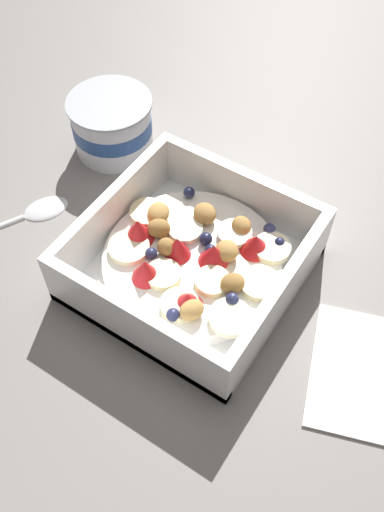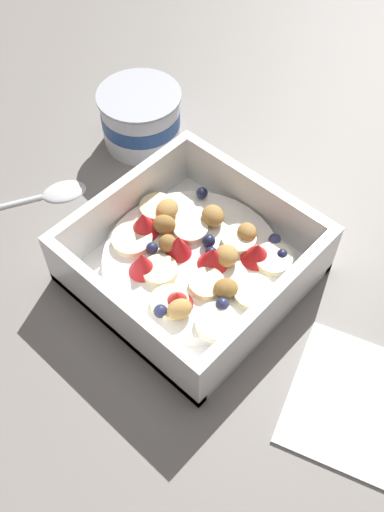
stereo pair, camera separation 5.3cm
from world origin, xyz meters
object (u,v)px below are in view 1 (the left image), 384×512
fruit_bowl (192,261)px  spoon (21,216)px  yogurt_cup (112,125)px  folded_napkin (381,376)px

fruit_bowl → spoon: (-0.19, -0.04, -0.02)m
fruit_bowl → spoon: 0.19m
spoon → yogurt_cup: (0.02, 0.14, 0.03)m
fruit_bowl → spoon: size_ratio=1.19×
fruit_bowl → folded_napkin: 0.20m
folded_napkin → fruit_bowl: bearing=179.5°
spoon → folded_napkin: bearing=5.3°
spoon → folded_napkin: size_ratio=1.35×
fruit_bowl → folded_napkin: fruit_bowl is taller
spoon → folded_napkin: spoon is taller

